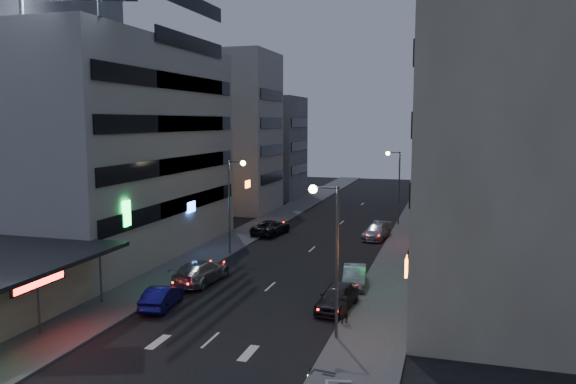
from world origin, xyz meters
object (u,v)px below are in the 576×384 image
at_px(parked_car_left, 271,227).
at_px(parked_car_right_mid, 354,276).
at_px(scooter_black_b, 337,362).
at_px(parked_car_right_far, 376,231).
at_px(person, 344,309).
at_px(parked_car_right_near, 337,297).
at_px(road_car_blue, 162,297).
at_px(scooter_silver_b, 352,369).
at_px(road_car_silver, 201,272).

bearing_deg(parked_car_left, parked_car_right_mid, 133.51).
bearing_deg(scooter_black_b, parked_car_right_mid, 15.03).
relative_size(parked_car_right_far, person, 3.16).
bearing_deg(parked_car_right_mid, parked_car_left, 118.26).
height_order(parked_car_right_near, parked_car_left, parked_car_right_near).
distance_m(parked_car_right_mid, scooter_black_b, 13.97).
bearing_deg(road_car_blue, parked_car_right_far, -120.11).
relative_size(parked_car_right_near, parked_car_left, 0.87).
xyz_separation_m(parked_car_right_near, parked_car_right_mid, (0.19, 5.08, -0.06)).
xyz_separation_m(scooter_black_b, scooter_silver_b, (0.77, -0.55, 0.01)).
relative_size(road_car_silver, scooter_black_b, 3.38).
bearing_deg(road_car_silver, road_car_blue, 93.22).
xyz_separation_m(parked_car_right_mid, scooter_black_b, (1.60, -13.87, -0.09)).
height_order(parked_car_right_mid, person, person).
height_order(parked_car_right_far, scooter_silver_b, parked_car_right_far).
xyz_separation_m(person, scooter_black_b, (0.90, -6.35, -0.28)).
bearing_deg(person, scooter_silver_b, 60.41).
relative_size(parked_car_right_mid, scooter_silver_b, 2.56).
relative_size(scooter_black_b, scooter_silver_b, 0.98).
relative_size(road_car_blue, person, 2.66).
xyz_separation_m(parked_car_right_mid, person, (0.70, -7.53, 0.18)).
bearing_deg(parked_car_right_near, parked_car_left, 123.36).
bearing_deg(person, parked_car_right_mid, -127.89).
xyz_separation_m(road_car_blue, scooter_silver_b, (12.97, -6.67, -0.05)).
height_order(person, scooter_silver_b, person).
height_order(parked_car_right_mid, road_car_silver, road_car_silver).
bearing_deg(parked_car_left, parked_car_right_near, 125.83).
bearing_deg(parked_car_right_mid, scooter_silver_b, -88.18).
bearing_deg(parked_car_left, scooter_silver_b, 122.10).
height_order(road_car_blue, road_car_silver, road_car_silver).
height_order(parked_car_left, scooter_silver_b, parked_car_left).
xyz_separation_m(parked_car_left, road_car_blue, (0.60, -23.30, -0.05)).
bearing_deg(scooter_black_b, parked_car_left, 31.97).
height_order(parked_car_right_near, road_car_blue, parked_car_right_near).
bearing_deg(parked_car_right_far, person, -79.90).
height_order(road_car_blue, scooter_silver_b, road_car_blue).
bearing_deg(parked_car_right_near, parked_car_right_mid, 93.12).
height_order(parked_car_right_far, road_car_blue, parked_car_right_far).
height_order(parked_car_right_far, scooter_black_b, parked_car_right_far).
xyz_separation_m(road_car_blue, scooter_black_b, (12.20, -6.12, -0.06)).
relative_size(parked_car_right_near, parked_car_right_far, 0.92).
bearing_deg(parked_car_right_far, scooter_black_b, -78.89).
height_order(parked_car_right_near, person, person).
distance_m(parked_car_right_far, road_car_blue, 26.17).
height_order(parked_car_left, scooter_black_b, parked_car_left).
bearing_deg(parked_car_right_near, road_car_blue, -160.31).
distance_m(parked_car_right_far, road_car_silver, 21.11).
height_order(parked_car_left, person, person).
height_order(road_car_blue, scooter_black_b, road_car_blue).
relative_size(parked_car_right_mid, person, 2.79).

